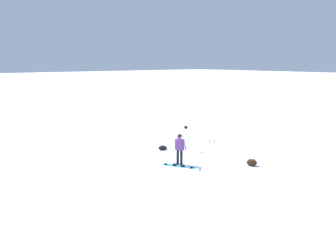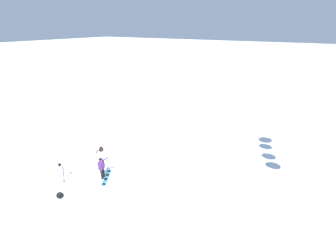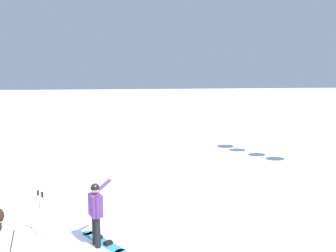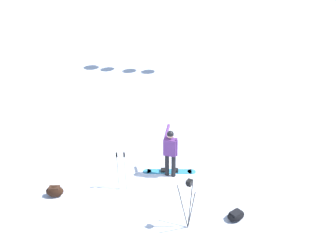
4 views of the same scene
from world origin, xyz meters
name	(u,v)px [view 2 (image 2 of 4)]	position (x,y,z in m)	size (l,w,h in m)	color
ground_plane	(97,177)	(0.00, 0.00, 0.00)	(300.00, 300.00, 0.00)	white
snowboarder	(102,166)	(-0.15, 0.49, 0.97)	(0.58, 0.61, 1.63)	black
snowboard	(107,177)	(-0.29, 0.66, 0.02)	(1.56, 1.01, 0.10)	teal
gear_bag_large	(60,195)	(2.45, -0.46, 0.12)	(0.55, 0.64, 0.23)	black
camera_tripod	(61,169)	(1.49, -1.42, 1.04)	(0.54, 0.47, 1.47)	#262628
gear_bag_small	(101,149)	(-2.53, -2.22, 0.18)	(0.60, 0.53, 0.34)	black
ski_poles	(98,156)	(-1.06, -0.88, 0.82)	(0.35, 0.29, 1.24)	gray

